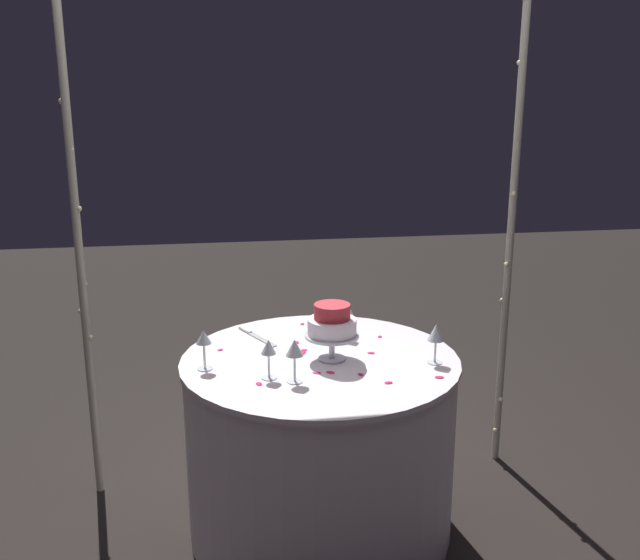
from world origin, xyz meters
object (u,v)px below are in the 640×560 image
wine_glass_0 (269,349)px  cake_knife (255,335)px  tiered_cake (332,324)px  wine_glass_3 (294,350)px  wine_glass_1 (436,334)px  main_table (320,444)px  wine_glass_2 (204,340)px  wine_glass_4 (347,311)px  decorative_arch (304,177)px

wine_glass_0 → cake_knife: 0.49m
tiered_cake → wine_glass_3: tiered_cake is taller
wine_glass_0 → wine_glass_1: size_ratio=0.95×
main_table → wine_glass_2: bearing=-174.3°
main_table → wine_glass_4: 0.58m
wine_glass_4 → cake_knife: wine_glass_4 is taller
main_table → tiered_cake: (0.04, -0.02, 0.54)m
wine_glass_2 → decorative_arch: bearing=46.6°
wine_glass_2 → wine_glass_4: wine_glass_4 is taller
cake_knife → main_table: bearing=-51.4°
tiered_cake → wine_glass_2: (-0.51, -0.02, -0.03)m
decorative_arch → main_table: 1.15m
wine_glass_3 → wine_glass_1: bearing=10.1°
wine_glass_2 → wine_glass_3: bearing=-28.4°
tiered_cake → cake_knife: size_ratio=0.85×
tiered_cake → cake_knife: bearing=131.2°
tiered_cake → wine_glass_3: 0.27m
tiered_cake → wine_glass_4: tiered_cake is taller
main_table → cake_knife: cake_knife is taller
wine_glass_2 → cake_knife: 0.43m
decorative_arch → wine_glass_2: decorative_arch is taller
wine_glass_1 → wine_glass_3: (-0.57, -0.10, 0.01)m
tiered_cake → wine_glass_4: 0.27m
decorative_arch → wine_glass_0: 0.86m
main_table → cake_knife: bearing=128.6°
wine_glass_0 → wine_glass_2: (-0.24, 0.13, 0.01)m
tiered_cake → wine_glass_0: bearing=-150.6°
wine_glass_2 → cake_knife: (0.22, 0.35, -0.12)m
decorative_arch → tiered_cake: bearing=-84.5°
decorative_arch → wine_glass_4: (0.15, -0.22, -0.56)m
wine_glass_0 → cake_knife: (-0.02, 0.48, -0.11)m
wine_glass_0 → wine_glass_3: 0.11m
main_table → tiered_cake: 0.54m
main_table → wine_glass_0: bearing=-141.9°
main_table → wine_glass_2: 0.69m
tiered_cake → wine_glass_2: size_ratio=1.46×
wine_glass_0 → wine_glass_4: size_ratio=0.94×
wine_glass_0 → cake_knife: size_ratio=0.57×
main_table → wine_glass_1: size_ratio=6.92×
tiered_cake → wine_glass_2: 0.51m
wine_glass_1 → cake_knife: (-0.69, 0.43, -0.12)m
decorative_arch → tiered_cake: (0.04, -0.47, -0.53)m
wine_glass_0 → wine_glass_2: wine_glass_2 is taller
wine_glass_2 → wine_glass_1: bearing=-4.9°
wine_glass_2 → cake_knife: bearing=58.2°
tiered_cake → wine_glass_3: size_ratio=1.39×
decorative_arch → main_table: decorative_arch is taller
wine_glass_1 → wine_glass_4: size_ratio=0.99×
main_table → wine_glass_2: wine_glass_2 is taller
main_table → wine_glass_0: wine_glass_0 is taller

